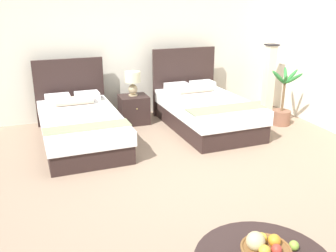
{
  "coord_description": "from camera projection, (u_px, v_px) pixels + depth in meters",
  "views": [
    {
      "loc": [
        -1.59,
        -3.75,
        2.17
      ],
      "look_at": [
        -0.09,
        0.54,
        0.59
      ],
      "focal_mm": 39.81,
      "sensor_mm": 36.0,
      "label": 1
    }
  ],
  "objects": [
    {
      "name": "bed_near_window",
      "position": [
        80.0,
        125.0,
        5.81
      ],
      "size": [
        1.25,
        2.21,
        1.16
      ],
      "color": "#30211E",
      "rests_on": "ground"
    },
    {
      "name": "wall_back",
      "position": [
        126.0,
        42.0,
        6.89
      ],
      "size": [
        9.69,
        0.12,
        2.75
      ],
      "primitive_type": "cube",
      "color": "silver",
      "rests_on": "ground"
    },
    {
      "name": "bed_near_corner",
      "position": [
        205.0,
        110.0,
        6.46
      ],
      "size": [
        1.31,
        2.1,
        1.26
      ],
      "color": "#30211E",
      "rests_on": "ground"
    },
    {
      "name": "potted_palm",
      "position": [
        282.0,
        109.0,
        6.6
      ],
      "size": [
        0.51,
        0.62,
        1.01
      ],
      "color": "brown",
      "rests_on": "ground"
    },
    {
      "name": "fruit_bowl",
      "position": [
        265.0,
        250.0,
        2.51
      ],
      "size": [
        0.35,
        0.35,
        0.2
      ],
      "color": "brown",
      "rests_on": "coffee_table"
    },
    {
      "name": "table_lamp",
      "position": [
        133.0,
        80.0,
        6.53
      ],
      "size": [
        0.28,
        0.28,
        0.43
      ],
      "color": "tan",
      "rests_on": "nightstand"
    },
    {
      "name": "floor_lamp_corner",
      "position": [
        269.0,
        79.0,
        7.15
      ],
      "size": [
        0.21,
        0.21,
        1.33
      ],
      "color": "#272223",
      "rests_on": "ground"
    },
    {
      "name": "loose_apple",
      "position": [
        294.0,
        246.0,
        2.61
      ],
      "size": [
        0.07,
        0.07,
        0.07
      ],
      "color": "#8DB63E",
      "rests_on": "coffee_table"
    },
    {
      "name": "ground_plane",
      "position": [
        189.0,
        185.0,
        4.56
      ],
      "size": [
        9.69,
        9.85,
        0.02
      ],
      "primitive_type": "cube",
      "color": "gray"
    },
    {
      "name": "nightstand",
      "position": [
        134.0,
        109.0,
        6.69
      ],
      "size": [
        0.5,
        0.47,
        0.5
      ],
      "color": "#30211E",
      "rests_on": "ground"
    }
  ]
}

